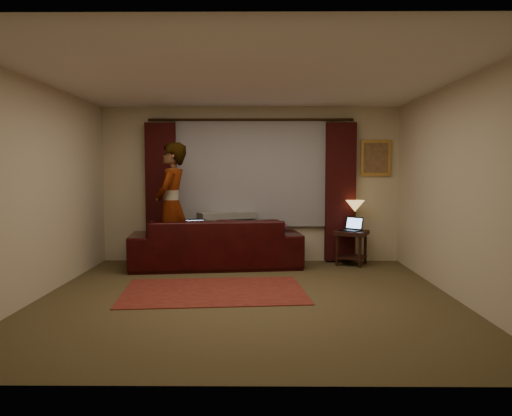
{
  "coord_description": "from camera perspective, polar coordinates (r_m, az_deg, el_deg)",
  "views": [
    {
      "loc": [
        0.16,
        -5.94,
        1.53
      ],
      "look_at": [
        0.1,
        1.2,
        1.0
      ],
      "focal_mm": 35.0,
      "sensor_mm": 36.0,
      "label": 1
    }
  ],
  "objects": [
    {
      "name": "curtain_rod",
      "position": [
        8.38,
        -0.63,
        10.07
      ],
      "size": [
        0.04,
        0.04,
        3.4
      ],
      "primitive_type": "cylinder",
      "color": "black",
      "rests_on": "wall_back"
    },
    {
      "name": "wall_back",
      "position": [
        8.45,
        -0.61,
        2.68
      ],
      "size": [
        5.0,
        0.02,
        2.6
      ],
      "primitive_type": "cube",
      "color": "beige",
      "rests_on": "ground"
    },
    {
      "name": "wall_right",
      "position": [
        6.39,
        21.98,
        1.88
      ],
      "size": [
        0.02,
        5.0,
        2.6
      ],
      "primitive_type": "cube",
      "color": "beige",
      "rests_on": "ground"
    },
    {
      "name": "sheer_curtain",
      "position": [
        8.38,
        -0.62,
        4.04
      ],
      "size": [
        2.5,
        0.05,
        1.8
      ],
      "primitive_type": "cube",
      "color": "gray",
      "rests_on": "wall_back"
    },
    {
      "name": "wall_front",
      "position": [
        3.45,
        -2.15,
        0.44
      ],
      "size": [
        5.0,
        0.02,
        2.6
      ],
      "primitive_type": "cube",
      "color": "beige",
      "rests_on": "ground"
    },
    {
      "name": "drape_right",
      "position": [
        8.45,
        9.61,
        1.81
      ],
      "size": [
        0.5,
        0.14,
        2.3
      ],
      "primitive_type": "cube",
      "color": "black",
      "rests_on": "floor"
    },
    {
      "name": "laptop_table",
      "position": [
        8.22,
        10.74,
        -1.82
      ],
      "size": [
        0.46,
        0.46,
        0.23
      ],
      "primitive_type": null,
      "rotation": [
        0.0,
        0.0,
        -0.73
      ],
      "color": "black",
      "rests_on": "end_table"
    },
    {
      "name": "sofa",
      "position": [
        7.99,
        -4.59,
        -2.89
      ],
      "size": [
        2.8,
        1.48,
        1.08
      ],
      "primitive_type": "imported",
      "rotation": [
        0.0,
        0.0,
        3.27
      ],
      "color": "black",
      "rests_on": "floor"
    },
    {
      "name": "ceiling",
      "position": [
        6.04,
        -1.07,
        14.45
      ],
      "size": [
        5.0,
        5.0,
        0.02
      ],
      "primitive_type": "cube",
      "color": "silver",
      "rests_on": "ground"
    },
    {
      "name": "picture_frame",
      "position": [
        8.64,
        13.53,
        5.58
      ],
      "size": [
        0.5,
        0.04,
        0.6
      ],
      "primitive_type": "cube",
      "color": "gold",
      "rests_on": "wall_back"
    },
    {
      "name": "tiffany_lamp",
      "position": [
        8.35,
        11.23,
        -0.82
      ],
      "size": [
        0.43,
        0.43,
        0.49
      ],
      "primitive_type": null,
      "rotation": [
        0.0,
        0.0,
        -0.61
      ],
      "color": "olive",
      "rests_on": "end_table"
    },
    {
      "name": "end_table",
      "position": [
        8.3,
        10.84,
        -4.5
      ],
      "size": [
        0.64,
        0.64,
        0.56
      ],
      "primitive_type": "cube",
      "rotation": [
        0.0,
        0.0,
        -0.43
      ],
      "color": "black",
      "rests_on": "floor"
    },
    {
      "name": "wall_left",
      "position": [
        6.51,
        -23.64,
        1.87
      ],
      "size": [
        0.02,
        5.0,
        2.6
      ],
      "primitive_type": "cube",
      "color": "beige",
      "rests_on": "ground"
    },
    {
      "name": "floor",
      "position": [
        6.14,
        -1.04,
        -10.24
      ],
      "size": [
        5.0,
        5.0,
        0.01
      ],
      "primitive_type": "cube",
      "color": "brown",
      "rests_on": "ground"
    },
    {
      "name": "person",
      "position": [
        7.75,
        -9.63,
        0.14
      ],
      "size": [
        0.65,
        0.65,
        1.97
      ],
      "primitive_type": "imported",
      "rotation": [
        0.0,
        0.0,
        -1.72
      ],
      "color": "gray",
      "rests_on": "floor"
    },
    {
      "name": "clothing_pile",
      "position": [
        7.91,
        1.91,
        -2.2
      ],
      "size": [
        0.53,
        0.43,
        0.21
      ],
      "primitive_type": "ellipsoid",
      "rotation": [
        0.0,
        0.0,
        0.11
      ],
      "color": "brown",
      "rests_on": "sofa"
    },
    {
      "name": "throw_blanket",
      "position": [
        8.27,
        -3.42,
        1.13
      ],
      "size": [
        0.99,
        0.71,
        0.11
      ],
      "primitive_type": "cube",
      "rotation": [
        0.0,
        0.0,
        0.42
      ],
      "color": "gray",
      "rests_on": "sofa"
    },
    {
      "name": "laptop_sofa",
      "position": [
        7.8,
        -7.02,
        -2.23
      ],
      "size": [
        0.36,
        0.38,
        0.23
      ],
      "primitive_type": null,
      "rotation": [
        0.0,
        0.0,
        0.12
      ],
      "color": "black",
      "rests_on": "sofa"
    },
    {
      "name": "area_rug",
      "position": [
        6.44,
        -4.81,
        -9.45
      ],
      "size": [
        2.42,
        1.74,
        0.01
      ],
      "primitive_type": "cube",
      "rotation": [
        0.0,
        0.0,
        0.1
      ],
      "color": "maroon",
      "rests_on": "floor"
    },
    {
      "name": "drape_left",
      "position": [
        8.5,
        -10.79,
        1.81
      ],
      "size": [
        0.5,
        0.14,
        2.3
      ],
      "primitive_type": "cube",
      "color": "black",
      "rests_on": "floor"
    }
  ]
}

